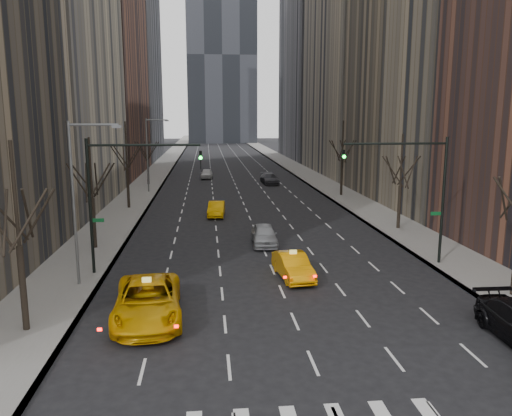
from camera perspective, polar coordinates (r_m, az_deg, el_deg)
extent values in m
plane|color=black|center=(20.31, 6.52, -17.18)|extent=(400.00, 400.00, 0.00)
cube|color=slate|center=(88.45, -11.06, 4.21)|extent=(4.50, 320.00, 0.15)
cube|color=slate|center=(89.54, 4.79, 4.44)|extent=(4.50, 320.00, 0.15)
cube|color=brown|center=(86.31, -18.31, 18.34)|extent=(14.00, 28.00, 44.00)
cube|color=#5F5E63|center=(116.74, -15.20, 20.27)|extent=(14.00, 30.00, 60.00)
cube|color=tan|center=(86.86, 12.25, 20.58)|extent=(14.00, 28.00, 50.00)
cube|color=#5F5E63|center=(117.06, 7.41, 20.01)|extent=(14.00, 30.00, 58.00)
cylinder|color=black|center=(24.16, -25.08, -8.30)|extent=(0.28, 0.28, 3.78)
cylinder|color=black|center=(23.24, -25.86, 1.44)|extent=(0.16, 0.16, 4.50)
cylinder|color=black|center=(24.13, -24.66, -0.62)|extent=(0.42, 1.80, 2.52)
cylinder|color=black|center=(23.41, -23.56, -0.86)|extent=(1.74, 0.72, 2.52)
cylinder|color=black|center=(22.67, -24.57, -1.28)|extent=(1.46, 1.25, 2.52)
cylinder|color=black|center=(22.67, -26.73, -1.45)|extent=(0.42, 1.80, 2.52)
cylinder|color=black|center=(24.14, -26.69, -0.79)|extent=(1.46, 1.25, 2.52)
cylinder|color=black|center=(37.22, -18.04, -1.63)|extent=(0.28, 0.28, 3.57)
cylinder|color=black|center=(36.63, -18.38, 4.36)|extent=(0.16, 0.16, 4.25)
cylinder|color=black|center=(37.52, -17.81, 3.14)|extent=(0.42, 1.80, 2.52)
cylinder|color=black|center=(36.85, -16.98, 3.06)|extent=(1.74, 0.72, 2.52)
cylinder|color=black|center=(36.06, -17.47, 2.88)|extent=(1.46, 1.25, 2.52)
cylinder|color=black|center=(35.95, -18.83, 2.78)|extent=(0.42, 1.80, 2.52)
cylinder|color=black|center=(36.63, -19.64, 2.87)|extent=(1.74, 0.72, 2.52)
cylinder|color=black|center=(37.41, -19.11, 3.05)|extent=(1.46, 1.25, 2.52)
cylinder|color=black|center=(52.69, -14.42, 2.21)|extent=(0.28, 0.28, 3.99)
cylinder|color=black|center=(52.27, -14.63, 6.96)|extent=(0.16, 0.16, 4.75)
cylinder|color=black|center=(53.15, -14.28, 5.79)|extent=(0.42, 1.80, 2.52)
cylinder|color=black|center=(52.51, -13.65, 5.76)|extent=(1.74, 0.72, 2.52)
cylinder|color=black|center=(51.70, -13.94, 5.68)|extent=(1.46, 1.25, 2.52)
cylinder|color=black|center=(51.53, -14.88, 5.62)|extent=(0.42, 1.80, 2.52)
cylinder|color=black|center=(52.18, -15.51, 5.65)|extent=(1.74, 0.72, 2.52)
cylinder|color=black|center=(52.99, -15.19, 5.73)|extent=(1.46, 1.25, 2.52)
cylinder|color=black|center=(70.43, -12.24, 4.05)|extent=(0.28, 0.28, 3.36)
cylinder|color=black|center=(70.14, -12.35, 7.04)|extent=(0.16, 0.16, 4.00)
cylinder|color=black|center=(71.01, -12.13, 6.46)|extent=(0.42, 1.80, 2.52)
cylinder|color=black|center=(70.39, -11.64, 6.44)|extent=(1.74, 0.72, 2.52)
cylinder|color=black|center=(69.56, -11.84, 6.39)|extent=(1.46, 1.25, 2.52)
cylinder|color=black|center=(69.36, -12.53, 6.36)|extent=(0.42, 1.80, 2.52)
cylinder|color=black|center=(69.99, -13.02, 6.37)|extent=(1.74, 0.72, 2.52)
cylinder|color=black|center=(70.81, -12.81, 6.42)|extent=(1.46, 1.25, 2.52)
cylinder|color=black|center=(28.09, 27.05, 0.62)|extent=(1.74, 0.72, 2.52)
cylinder|color=black|center=(28.88, 26.40, 0.92)|extent=(1.46, 1.25, 2.52)
cylinder|color=black|center=(43.31, 16.04, 0.12)|extent=(0.28, 0.28, 3.57)
cylinder|color=black|center=(42.81, 16.30, 5.28)|extent=(0.16, 0.16, 4.25)
cylinder|color=black|center=(43.73, 16.01, 4.21)|extent=(0.42, 1.80, 2.52)
cylinder|color=black|center=(43.47, 17.09, 4.12)|extent=(1.74, 0.72, 2.52)
cylinder|color=black|center=(42.64, 17.34, 3.99)|extent=(1.46, 1.25, 2.52)
cylinder|color=black|center=(42.06, 16.48, 3.95)|extent=(0.42, 1.80, 2.52)
cylinder|color=black|center=(42.33, 15.37, 4.05)|extent=(1.74, 0.72, 2.52)
cylinder|color=black|center=(43.17, 15.15, 4.18)|extent=(1.46, 1.25, 2.52)
cylinder|color=black|center=(60.18, 9.76, 3.38)|extent=(0.28, 0.28, 3.99)
cylinder|color=black|center=(59.81, 9.89, 7.54)|extent=(0.16, 0.16, 4.75)
cylinder|color=black|center=(60.73, 9.78, 6.50)|extent=(0.42, 1.80, 2.52)
cylinder|color=black|center=(60.38, 10.52, 6.45)|extent=(1.74, 0.72, 2.52)
cylinder|color=black|center=(59.52, 10.61, 6.40)|extent=(1.46, 1.25, 2.52)
cylinder|color=black|center=(59.02, 9.93, 6.38)|extent=(0.42, 1.80, 2.52)
cylinder|color=black|center=(59.38, 9.17, 6.43)|extent=(1.74, 0.72, 2.52)
cylinder|color=black|center=(60.23, 9.10, 6.49)|extent=(1.46, 1.25, 2.52)
cylinder|color=black|center=(30.79, -18.42, 0.10)|extent=(0.18, 0.18, 8.00)
cylinder|color=black|center=(29.83, -12.68, 7.04)|extent=(6.50, 0.14, 0.14)
imported|color=black|center=(29.68, -6.34, 5.47)|extent=(0.18, 0.22, 1.10)
sphere|color=#0CFF33|center=(29.48, -6.35, 5.73)|extent=(0.20, 0.20, 0.20)
cube|color=#0C5926|center=(30.86, -17.61, -1.35)|extent=(0.70, 0.04, 0.22)
cylinder|color=black|center=(33.46, 20.58, 0.76)|extent=(0.18, 0.18, 8.00)
cylinder|color=black|center=(31.77, 15.69, 7.10)|extent=(6.50, 0.14, 0.14)
imported|color=black|center=(30.80, 9.94, 5.55)|extent=(0.18, 0.22, 1.10)
sphere|color=#0CFF33|center=(30.62, 10.04, 5.80)|extent=(0.20, 0.20, 0.20)
cube|color=#0C5926|center=(33.42, 19.88, -0.60)|extent=(0.70, 0.04, 0.22)
cylinder|color=slate|center=(28.89, -20.11, 0.35)|extent=(0.16, 0.16, 9.00)
cylinder|color=slate|center=(28.20, -18.07, 9.04)|extent=(2.60, 0.14, 0.14)
cube|color=slate|center=(27.97, -15.63, 8.95)|extent=(0.50, 0.22, 0.15)
cylinder|color=slate|center=(63.16, -12.32, 5.90)|extent=(0.16, 0.16, 9.00)
cylinder|color=slate|center=(62.85, -11.28, 9.85)|extent=(2.60, 0.14, 0.14)
cube|color=slate|center=(62.75, -10.17, 9.79)|extent=(0.50, 0.22, 0.15)
imported|color=#DF9E04|center=(24.17, -12.26, -10.33)|extent=(3.51, 6.81, 1.84)
imported|color=orange|center=(29.55, 4.25, -6.61)|extent=(2.04, 4.63, 1.48)
imported|color=#97999E|center=(36.91, 0.95, -3.07)|extent=(1.96, 4.55, 1.53)
imported|color=#EDA405|center=(47.63, -4.54, -0.10)|extent=(1.84, 4.37, 1.40)
imported|color=#323137|center=(70.20, 1.55, 3.37)|extent=(2.43, 5.26, 1.49)
imported|color=silver|center=(76.71, -5.66, 3.92)|extent=(1.98, 4.40, 1.47)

